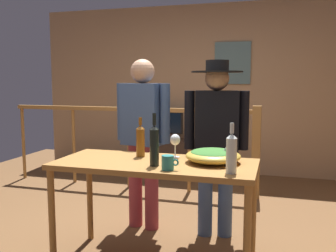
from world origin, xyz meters
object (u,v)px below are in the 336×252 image
at_px(wine_bottle_dark, 154,145).
at_px(mug_teal, 168,163).
at_px(person_standing_left, 143,130).
at_px(wine_bottle_clear, 231,153).
at_px(framed_picture, 233,63).
at_px(wine_glass, 175,141).
at_px(serving_table, 155,173).
at_px(tv_console, 165,156).
at_px(person_standing_right, 216,134).
at_px(salad_bowl, 213,155).
at_px(stair_railing, 169,136).
at_px(flat_screen_tv, 165,123).
at_px(wine_bottle_amber, 141,140).

distance_m(wine_bottle_dark, mug_teal, 0.19).
bearing_deg(person_standing_left, wine_bottle_clear, 147.46).
distance_m(framed_picture, person_standing_left, 2.53).
relative_size(wine_glass, wine_bottle_clear, 0.56).
xyz_separation_m(serving_table, mug_teal, (0.17, -0.22, 0.14)).
relative_size(framed_picture, tv_console, 0.68).
height_order(wine_bottle_dark, person_standing_right, person_standing_right).
distance_m(salad_bowl, wine_glass, 0.34).
bearing_deg(stair_railing, serving_table, -76.92).
bearing_deg(framed_picture, stair_railing, -119.67).
bearing_deg(serving_table, wine_bottle_dark, -73.53).
bearing_deg(wine_bottle_clear, tv_console, 114.43).
height_order(tv_console, flat_screen_tv, flat_screen_tv).
bearing_deg(stair_railing, tv_console, 110.20).
height_order(wine_glass, wine_bottle_amber, wine_bottle_amber).
xyz_separation_m(salad_bowl, wine_glass, (-0.32, 0.10, 0.08)).
relative_size(serving_table, wine_bottle_clear, 4.52).
height_order(serving_table, wine_bottle_amber, wine_bottle_amber).
xyz_separation_m(flat_screen_tv, serving_table, (0.76, -2.73, -0.05)).
xyz_separation_m(framed_picture, salad_bowl, (0.22, -2.96, -0.80)).
bearing_deg(serving_table, mug_teal, -53.15).
distance_m(person_standing_left, person_standing_right, 0.69).
height_order(stair_railing, mug_teal, stair_railing).
distance_m(framed_picture, wine_bottle_dark, 3.26).
bearing_deg(salad_bowl, person_standing_left, 142.17).
relative_size(serving_table, person_standing_left, 0.93).
bearing_deg(wine_glass, salad_bowl, -17.56).
distance_m(salad_bowl, person_standing_right, 0.60).
relative_size(flat_screen_tv, wine_bottle_clear, 1.67).
distance_m(serving_table, salad_bowl, 0.45).
relative_size(wine_bottle_dark, wine_bottle_clear, 1.13).
relative_size(wine_glass, person_standing_left, 0.12).
height_order(wine_bottle_amber, person_standing_left, person_standing_left).
bearing_deg(wine_bottle_amber, wine_bottle_dark, -53.64).
height_order(wine_glass, wine_bottle_clear, wine_bottle_clear).
distance_m(tv_console, person_standing_right, 2.45).
xyz_separation_m(tv_console, serving_table, (0.76, -2.76, 0.46)).
relative_size(serving_table, wine_glass, 8.04).
bearing_deg(salad_bowl, wine_glass, 162.44).
distance_m(framed_picture, flat_screen_tv, 1.34).
bearing_deg(salad_bowl, wine_bottle_clear, -59.42).
bearing_deg(wine_glass, wine_bottle_amber, -171.15).
bearing_deg(framed_picture, wine_glass, -91.89).
xyz_separation_m(serving_table, wine_bottle_amber, (-0.16, 0.15, 0.22)).
relative_size(stair_railing, serving_table, 2.25).
relative_size(tv_console, salad_bowl, 2.23).
distance_m(tv_console, wine_glass, 2.79).
distance_m(tv_console, wine_bottle_dark, 3.07).
relative_size(stair_railing, wine_glass, 18.09).
bearing_deg(tv_console, wine_glass, -71.53).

